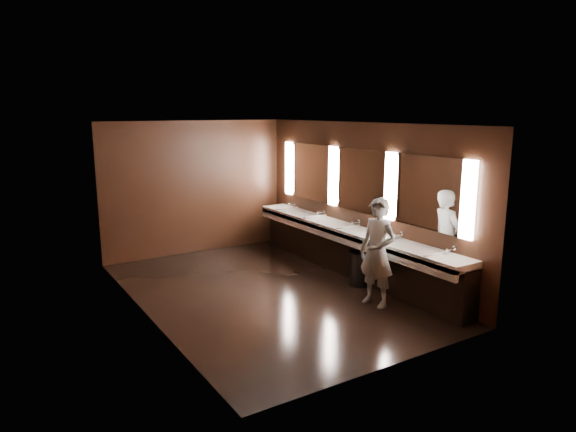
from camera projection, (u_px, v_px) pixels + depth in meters
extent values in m
plane|color=black|center=(266.00, 292.00, 8.64)|extent=(6.00, 6.00, 0.00)
cube|color=#2D2D2B|center=(265.00, 124.00, 8.08)|extent=(4.00, 6.00, 0.02)
cube|color=black|center=(195.00, 188.00, 10.85)|extent=(4.00, 0.02, 2.80)
cube|color=black|center=(395.00, 254.00, 5.87)|extent=(4.00, 0.02, 2.80)
cube|color=black|center=(144.00, 225.00, 7.32)|extent=(0.02, 6.00, 2.80)
cube|color=black|center=(360.00, 200.00, 9.40)|extent=(0.02, 6.00, 2.80)
cube|color=black|center=(351.00, 253.00, 9.51)|extent=(0.36, 5.40, 0.81)
cube|color=white|center=(348.00, 231.00, 9.37)|extent=(0.55, 5.40, 0.12)
cube|color=white|center=(337.00, 237.00, 9.26)|extent=(0.06, 5.40, 0.18)
cylinder|color=silver|center=(451.00, 249.00, 7.61)|extent=(0.18, 0.04, 0.04)
cylinder|color=silver|center=(398.00, 234.00, 8.53)|extent=(0.18, 0.04, 0.04)
cylinder|color=silver|center=(356.00, 222.00, 9.44)|extent=(0.18, 0.04, 0.04)
cylinder|color=silver|center=(321.00, 212.00, 10.35)|extent=(0.18, 0.04, 0.04)
cylinder|color=silver|center=(292.00, 204.00, 11.26)|extent=(0.18, 0.04, 0.04)
cube|color=white|center=(468.00, 200.00, 7.33)|extent=(0.06, 0.22, 1.15)
cube|color=white|center=(427.00, 192.00, 8.00)|extent=(0.03, 1.32, 1.15)
cube|color=white|center=(390.00, 186.00, 8.65)|extent=(0.06, 0.23, 1.15)
cube|color=white|center=(360.00, 181.00, 9.32)|extent=(0.03, 1.32, 1.15)
cube|color=white|center=(333.00, 176.00, 9.98)|extent=(0.06, 0.23, 1.15)
cube|color=white|center=(310.00, 172.00, 10.65)|extent=(0.03, 1.32, 1.15)
cube|color=white|center=(289.00, 168.00, 11.31)|extent=(0.06, 0.22, 1.15)
imported|color=#9CBEEA|center=(377.00, 252.00, 7.93)|extent=(0.52, 0.69, 1.70)
cylinder|color=black|center=(360.00, 269.00, 8.95)|extent=(0.50, 0.50, 0.59)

